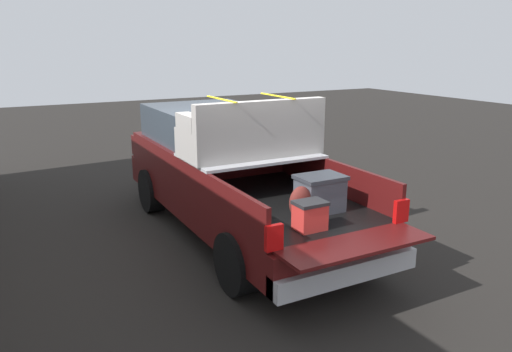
{
  "coord_description": "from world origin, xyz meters",
  "views": [
    {
      "loc": [
        -6.71,
        3.3,
        2.96
      ],
      "look_at": [
        -0.6,
        0.0,
        1.1
      ],
      "focal_mm": 34.69,
      "sensor_mm": 36.0,
      "label": 1
    }
  ],
  "objects": [
    {
      "name": "pickup_truck",
      "position": [
        0.37,
        -0.0,
        0.97
      ],
      "size": [
        6.05,
        2.06,
        2.23
      ],
      "color": "#470F0F",
      "rests_on": "ground_plane"
    },
    {
      "name": "ground_plane",
      "position": [
        0.0,
        0.0,
        0.0
      ],
      "size": [
        40.0,
        40.0,
        0.0
      ],
      "primitive_type": "plane",
      "color": "black"
    }
  ]
}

